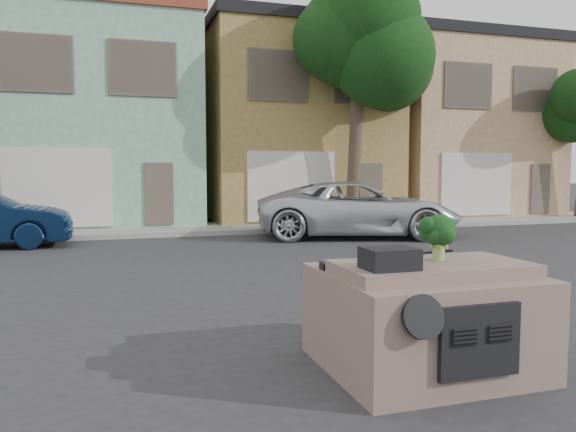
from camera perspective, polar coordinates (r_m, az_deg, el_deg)
name	(u,v)px	position (r m, az deg, el deg)	size (l,w,h in m)	color
ground_plane	(319,302)	(8.77, 3.19, -8.70)	(120.00, 120.00, 0.00)	#303033
sidewalk	(207,228)	(18.82, -8.22, -1.25)	(40.00, 3.00, 0.15)	gray
townhouse_mint	(96,123)	(22.54, -18.96, 8.95)	(7.20, 8.20, 7.55)	#84B698
townhouse_tan	(286,127)	(23.61, -0.21, 9.01)	(7.20, 8.20, 7.55)	olive
townhouse_beige	(443,131)	(26.82, 15.44, 8.33)	(7.20, 8.20, 7.55)	tan
silver_pickup	(357,237)	(17.09, 7.07, -2.11)	(2.79, 6.05, 1.68)	silver
tree_near	(355,104)	(19.63, 6.82, 11.22)	(4.40, 4.00, 8.50)	#123610
car_dashboard	(423,314)	(6.01, 13.56, -9.66)	(2.00, 1.80, 1.12)	#7B6258
instrument_hump	(389,258)	(5.30, 10.27, -4.26)	(0.48, 0.38, 0.20)	black
wiper_arm	(428,253)	(6.36, 14.05, -3.62)	(0.70, 0.03, 0.02)	black
broccoli	(439,237)	(5.89, 15.08, -2.05)	(0.39, 0.39, 0.48)	black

